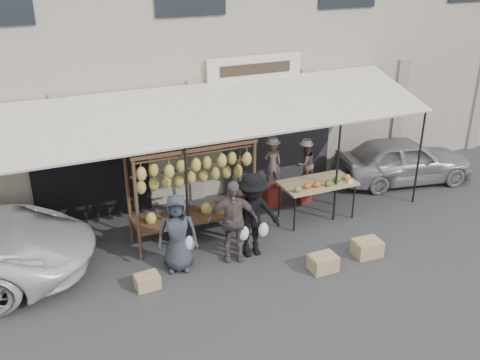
% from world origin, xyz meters
% --- Properties ---
extents(ground_plane, '(90.00, 90.00, 0.00)m').
position_xyz_m(ground_plane, '(0.00, 0.00, 0.00)').
color(ground_plane, '#2D2D30').
extents(shophouse, '(24.00, 6.15, 7.30)m').
position_xyz_m(shophouse, '(-0.00, 6.50, 3.65)').
color(shophouse, '#A09482').
rests_on(shophouse, ground_plane).
extents(awning, '(10.00, 2.35, 2.92)m').
position_xyz_m(awning, '(0.01, 2.28, 2.57)').
color(awning, beige).
rests_on(awning, ground_plane).
extents(banana_rack, '(2.60, 0.90, 2.24)m').
position_xyz_m(banana_rack, '(-0.74, 1.58, 1.57)').
color(banana_rack, '#372614').
rests_on(banana_rack, ground_plane).
extents(produce_table, '(1.70, 0.90, 1.04)m').
position_xyz_m(produce_table, '(2.18, 1.37, 0.87)').
color(produce_table, tan).
rests_on(produce_table, ground_plane).
extents(vendor_left, '(0.47, 0.35, 1.17)m').
position_xyz_m(vendor_left, '(1.53, 2.41, 1.07)').
color(vendor_left, '#5F534A').
rests_on(vendor_left, stool_left).
extents(vendor_right, '(0.58, 0.47, 1.10)m').
position_xyz_m(vendor_right, '(2.35, 2.27, 0.99)').
color(vendor_right, '#51413B').
rests_on(vendor_right, stool_right).
extents(customer_left, '(0.88, 0.70, 1.59)m').
position_xyz_m(customer_left, '(-1.38, 0.63, 0.79)').
color(customer_left, '#2D333B').
rests_on(customer_left, ground_plane).
extents(customer_mid, '(1.08, 0.72, 1.71)m').
position_xyz_m(customer_mid, '(-0.27, 0.56, 0.86)').
color(customer_mid, '#5E504E').
rests_on(customer_mid, ground_plane).
extents(customer_right, '(1.19, 0.72, 1.79)m').
position_xyz_m(customer_right, '(0.15, 0.53, 0.90)').
color(customer_right, black).
rests_on(customer_right, ground_plane).
extents(stool_left, '(0.44, 0.44, 0.49)m').
position_xyz_m(stool_left, '(1.53, 2.41, 0.24)').
color(stool_left, maroon).
rests_on(stool_left, ground_plane).
extents(stool_right, '(0.36, 0.36, 0.44)m').
position_xyz_m(stool_right, '(2.35, 2.27, 0.22)').
color(stool_right, maroon).
rests_on(stool_right, ground_plane).
extents(crate_near_a, '(0.52, 0.40, 0.31)m').
position_xyz_m(crate_near_a, '(1.18, -0.53, 0.16)').
color(crate_near_a, tan).
rests_on(crate_near_a, ground_plane).
extents(crate_near_b, '(0.58, 0.45, 0.33)m').
position_xyz_m(crate_near_b, '(2.29, -0.42, 0.17)').
color(crate_near_b, tan).
rests_on(crate_near_b, ground_plane).
extents(crate_far, '(0.46, 0.36, 0.27)m').
position_xyz_m(crate_far, '(-2.12, 0.25, 0.13)').
color(crate_far, tan).
rests_on(crate_far, ground_plane).
extents(sedan, '(3.82, 2.10, 1.23)m').
position_xyz_m(sedan, '(5.35, 2.29, 0.62)').
color(sedan, gray).
rests_on(sedan, ground_plane).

